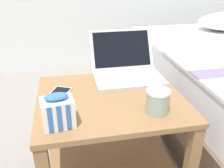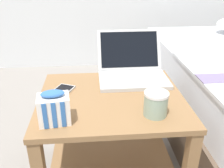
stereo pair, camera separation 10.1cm
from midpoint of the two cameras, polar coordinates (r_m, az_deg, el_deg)
The scene contains 5 objects.
bedside_table at distance 1.17m, azimuth -2.90°, elevation -10.22°, with size 0.62×0.54×0.47m.
laptop at distance 1.25m, azimuth 0.99°, elevation 3.51°, with size 0.33×0.32×0.21m.
mug_front_left at distance 0.95m, azimuth 7.54°, elevation -3.66°, with size 0.11×0.11×0.09m.
snack_bag at distance 0.90m, azimuth -15.45°, elevation -6.13°, with size 0.12×0.10×0.13m.
cell_phone at distance 1.12m, azimuth -14.79°, elevation -2.47°, with size 0.13×0.16×0.01m.
Camera 1 is at (-0.18, -0.93, 0.99)m, focal length 40.00 mm.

